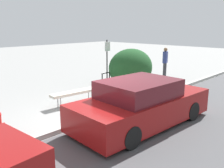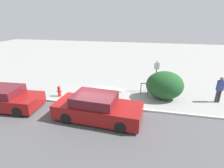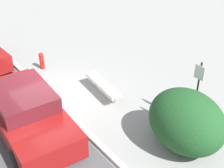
% 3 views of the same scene
% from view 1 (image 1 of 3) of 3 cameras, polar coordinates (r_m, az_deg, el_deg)
% --- Properties ---
extents(ground_plane, '(60.00, 60.00, 0.00)m').
position_cam_1_polar(ground_plane, '(8.24, -3.95, -8.05)').
color(ground_plane, gray).
extents(curb, '(60.00, 0.20, 0.13)m').
position_cam_1_polar(curb, '(8.22, -3.96, -7.62)').
color(curb, '#A8A8A3').
rests_on(curb, ground_plane).
extents(bench, '(2.05, 0.60, 0.52)m').
position_cam_1_polar(bench, '(9.75, -8.41, -1.94)').
color(bench, '#99999E').
rests_on(bench, ground_plane).
extents(bike_rack, '(0.55, 0.06, 0.83)m').
position_cam_1_polar(bike_rack, '(11.88, -1.41, 1.12)').
color(bike_rack, black).
rests_on(bike_rack, ground_plane).
extents(sign_post, '(0.36, 0.08, 2.30)m').
position_cam_1_polar(sign_post, '(12.70, -1.12, 5.94)').
color(sign_post, black).
rests_on(sign_post, ground_plane).
extents(shrub_hedge, '(2.45, 1.94, 1.89)m').
position_cam_1_polar(shrub_hedge, '(12.47, 4.31, 3.73)').
color(shrub_hedge, '#1E4C23').
rests_on(shrub_hedge, ground_plane).
extents(pedestrian, '(0.44, 0.32, 1.73)m').
position_cam_1_polar(pedestrian, '(15.29, 12.03, 5.14)').
color(pedestrian, '#333338').
rests_on(pedestrian, ground_plane).
extents(parked_car_near, '(4.76, 2.20, 1.42)m').
position_cam_1_polar(parked_car_near, '(7.68, 6.78, -4.59)').
color(parked_car_near, black).
rests_on(parked_car_near, ground_plane).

